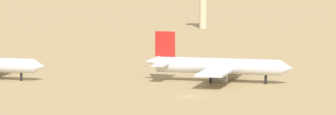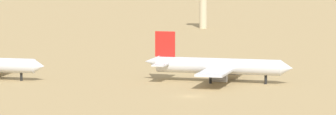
{
  "view_description": "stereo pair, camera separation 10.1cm",
  "coord_description": "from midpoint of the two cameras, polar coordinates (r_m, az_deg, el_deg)",
  "views": [
    {
      "loc": [
        45.04,
        -214.19,
        32.58
      ],
      "look_at": [
        -10.82,
        24.13,
        6.0
      ],
      "focal_mm": 105.23,
      "sensor_mm": 36.0,
      "label": 1
    },
    {
      "loc": [
        45.14,
        -214.17,
        32.58
      ],
      "look_at": [
        -10.82,
        24.13,
        6.0
      ],
      "focal_mm": 105.23,
      "sensor_mm": 36.0,
      "label": 2
    }
  ],
  "objects": [
    {
      "name": "parked_jet_red_3",
      "position": [
        244.66,
        2.84,
        -0.5
      ],
      "size": [
        37.66,
        31.59,
        12.45
      ],
      "rotation": [
        0.0,
        0.0,
        -0.03
      ],
      "color": "silver",
      "rests_on": "ground"
    },
    {
      "name": "ground",
      "position": [
        221.29,
        1.29,
        -2.27
      ],
      "size": [
        4000.0,
        4000.0,
        0.0
      ],
      "primitive_type": "plane",
      "color": "tan"
    }
  ]
}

